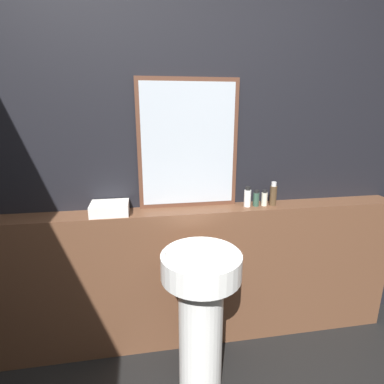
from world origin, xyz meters
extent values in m
cube|color=black|center=(0.00, 1.68, 1.25)|extent=(8.00, 0.06, 2.50)
cube|color=brown|center=(0.00, 1.55, 0.48)|extent=(2.75, 0.19, 0.96)
cylinder|color=white|center=(-0.05, 1.16, 0.36)|extent=(0.24, 0.24, 0.71)
cylinder|color=white|center=(-0.05, 1.16, 0.78)|extent=(0.42, 0.42, 0.13)
torus|color=white|center=(-0.05, 1.16, 0.84)|extent=(0.41, 0.41, 0.02)
cube|color=#563323|center=(-0.04, 1.63, 1.35)|extent=(0.62, 0.03, 0.79)
cube|color=#B2BCC6|center=(-0.04, 1.62, 1.35)|extent=(0.57, 0.02, 0.74)
cube|color=silver|center=(-0.53, 1.55, 0.99)|extent=(0.22, 0.17, 0.07)
cylinder|color=white|center=(0.33, 1.55, 1.01)|extent=(0.04, 0.04, 0.11)
cylinder|color=black|center=(0.33, 1.55, 1.08)|extent=(0.03, 0.03, 0.02)
cylinder|color=#2D4C3D|center=(0.39, 1.55, 1.00)|extent=(0.04, 0.04, 0.09)
cylinder|color=black|center=(0.39, 1.55, 1.06)|extent=(0.03, 0.03, 0.02)
cylinder|color=beige|center=(0.44, 1.55, 1.00)|extent=(0.04, 0.04, 0.09)
cylinder|color=black|center=(0.44, 1.55, 1.06)|extent=(0.03, 0.03, 0.02)
cylinder|color=#4C3823|center=(0.50, 1.55, 1.02)|extent=(0.04, 0.04, 0.13)
cylinder|color=silver|center=(0.50, 1.55, 1.10)|extent=(0.03, 0.03, 0.03)
camera|label=1|loc=(-0.33, -0.21, 1.56)|focal=28.00mm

